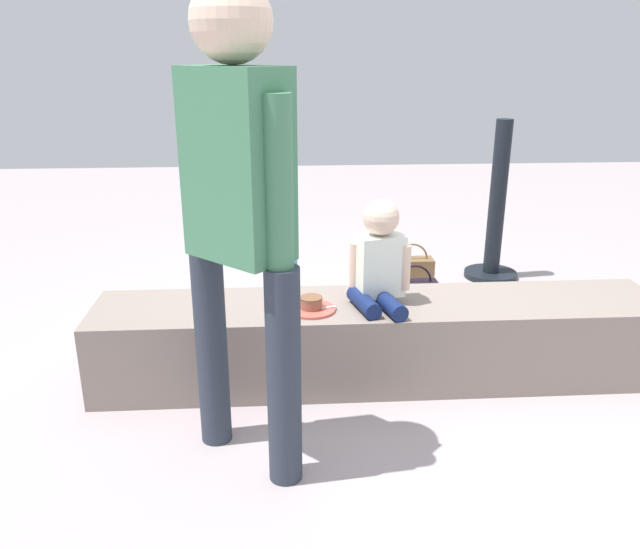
% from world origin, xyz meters
% --- Properties ---
extents(ground_plane, '(12.00, 12.00, 0.00)m').
position_xyz_m(ground_plane, '(0.00, 0.00, 0.00)').
color(ground_plane, '#A5979A').
extents(concrete_ledge, '(2.65, 0.48, 0.39)m').
position_xyz_m(concrete_ledge, '(0.00, 0.00, 0.19)').
color(concrete_ledge, gray).
rests_on(concrete_ledge, ground_plane).
extents(child_seated, '(0.28, 0.34, 0.48)m').
position_xyz_m(child_seated, '(-0.01, -0.01, 0.60)').
color(child_seated, '#122051').
rests_on(child_seated, concrete_ledge).
extents(adult_standing, '(0.40, 0.39, 1.70)m').
position_xyz_m(adult_standing, '(-0.59, -0.60, 1.03)').
color(adult_standing, '#2A323F').
rests_on(adult_standing, ground_plane).
extents(cake_plate, '(0.22, 0.22, 0.07)m').
position_xyz_m(cake_plate, '(-0.33, -0.07, 0.41)').
color(cake_plate, '#E0594C').
rests_on(cake_plate, concrete_ledge).
extents(gift_bag, '(0.21, 0.10, 0.37)m').
position_xyz_m(gift_bag, '(-0.46, 1.08, 0.17)').
color(gift_bag, '#4C99E0').
rests_on(gift_bag, ground_plane).
extents(railing_post, '(0.36, 0.36, 1.08)m').
position_xyz_m(railing_post, '(1.00, 1.36, 0.40)').
color(railing_post, black).
rests_on(railing_post, ground_plane).
extents(water_bottle_near_gift, '(0.06, 0.06, 0.18)m').
position_xyz_m(water_bottle_near_gift, '(0.46, 0.48, 0.08)').
color(water_bottle_near_gift, silver).
rests_on(water_bottle_near_gift, ground_plane).
extents(party_cup_red, '(0.07, 0.07, 0.09)m').
position_xyz_m(party_cup_red, '(-0.49, 0.71, 0.05)').
color(party_cup_red, red).
rests_on(party_cup_red, ground_plane).
extents(handbag_black_leather, '(0.28, 0.12, 0.30)m').
position_xyz_m(handbag_black_leather, '(0.33, 0.77, 0.11)').
color(handbag_black_leather, black).
rests_on(handbag_black_leather, ground_plane).
extents(handbag_brown_canvas, '(0.28, 0.13, 0.31)m').
position_xyz_m(handbag_brown_canvas, '(0.40, 1.17, 0.11)').
color(handbag_brown_canvas, brown).
rests_on(handbag_brown_canvas, ground_plane).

